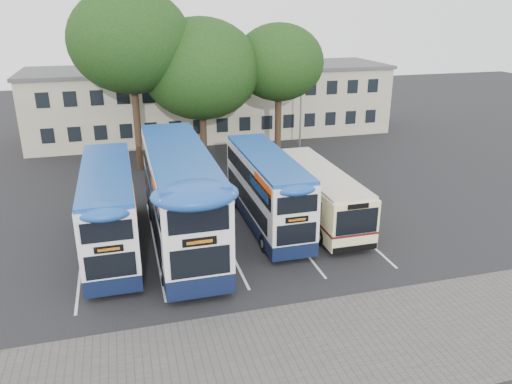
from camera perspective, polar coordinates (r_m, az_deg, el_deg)
The scene contains 12 objects.
ground at distance 23.02m, azimuth 8.10°, elevation -9.11°, with size 120.00×120.00×0.00m, color black.
paving_strip at distance 18.52m, azimuth 8.46°, elevation -17.33°, with size 40.00×6.00×0.01m, color #595654.
bay_lines at distance 26.24m, azimuth -3.81°, elevation -5.02°, with size 14.12×11.00×0.01m.
depot_building at distance 46.70m, azimuth -4.94°, elevation 10.41°, with size 32.40×8.40×6.20m.
lamp_post at distance 41.28m, azimuth 5.24°, elevation 11.78°, with size 0.25×1.05×9.06m.
tree_left at distance 36.15m, azimuth -14.18°, elevation 16.39°, with size 8.33×8.33×12.62m.
tree_mid at distance 36.93m, azimuth -6.30°, elevation 13.80°, with size 8.47×8.47×10.66m.
tree_right at distance 38.36m, azimuth 2.64°, elevation 14.56°, with size 6.71×6.71×10.20m.
bus_dd_left at distance 25.03m, azimuth -16.43°, elevation -1.51°, with size 2.40×9.88×4.12m.
bus_dd_mid at distance 24.73m, azimuth -8.68°, elevation -0.07°, with size 2.85×11.76×4.90m.
bus_dd_right at distance 26.75m, azimuth 1.22°, elevation 0.60°, with size 2.31×9.53×3.97m.
bus_single at distance 28.01m, azimuth 7.04°, elevation 0.16°, with size 2.45×9.64×2.87m.
Camera 1 is at (-8.34, -18.24, 11.31)m, focal length 35.00 mm.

